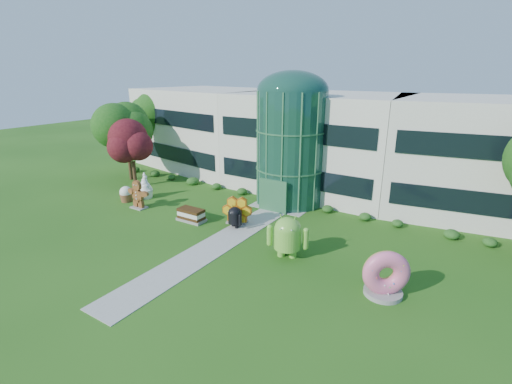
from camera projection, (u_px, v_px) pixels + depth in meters
The scene contains 14 objects.
ground at pixel (203, 253), 24.27m from camera, with size 140.00×140.00×0.00m, color #215114.
building at pixel (319, 141), 37.19m from camera, with size 46.00×15.00×9.30m, color beige, non-canonical shape.
atrium at pixel (291, 149), 32.32m from camera, with size 6.00×6.00×9.80m, color #194738.
walkway at pixel (222, 241), 25.86m from camera, with size 2.40×20.00×0.04m, color #9E9E93.
tree_red at pixel (133, 158), 37.30m from camera, with size 4.00×4.00×6.00m, color #3F0C14, non-canonical shape.
trees_backdrop at pixel (296, 154), 33.34m from camera, with size 52.00×8.00×8.40m, color #194D13, non-canonical shape.
android_green at pixel (288, 234), 23.33m from camera, with size 2.78×1.85×3.15m, color #6EB93B, non-canonical shape.
android_black at pixel (235, 216), 27.94m from camera, with size 1.69×1.13×1.92m, color black, non-canonical shape.
donut at pixel (385, 273), 19.38m from camera, with size 2.52×1.21×2.62m, color #E75892, non-canonical shape.
gingerbread at pixel (138, 194), 31.85m from camera, with size 2.73×1.05×2.52m, color brown, non-canonical shape.
ice_cream_sandwich at pixel (191, 215), 29.31m from camera, with size 2.31×1.15×1.03m, color #32190B, non-canonical shape.
honeycomb at pixel (237, 211), 28.76m from camera, with size 2.48×0.89×1.95m, color yellow, non-canonical shape.
froyo at pixel (145, 185), 34.46m from camera, with size 1.44×1.44×2.46m, color white, non-canonical shape.
cupcake at pixel (126, 194), 33.61m from camera, with size 1.21×1.21×1.45m, color white, non-canonical shape.
Camera 1 is at (14.72, -16.46, 11.36)m, focal length 26.00 mm.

